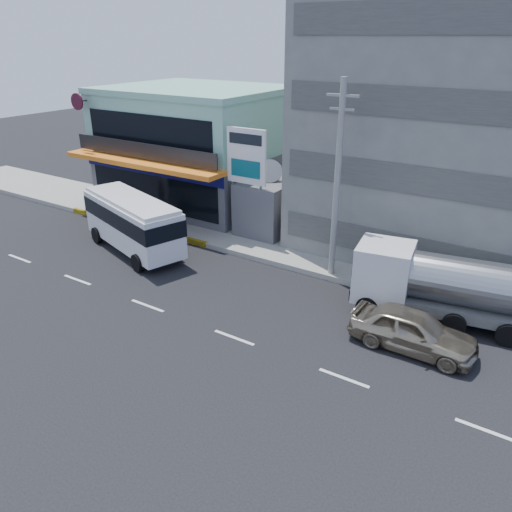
{
  "coord_description": "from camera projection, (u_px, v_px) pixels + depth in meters",
  "views": [
    {
      "loc": [
        15.44,
        -14.48,
        11.71
      ],
      "look_at": [
        3.85,
        3.49,
        2.2
      ],
      "focal_mm": 35.0,
      "sensor_mm": 36.0,
      "label": 1
    }
  ],
  "objects": [
    {
      "name": "tanker_truck",
      "position": [
        440.0,
        284.0,
        21.86
      ],
      "size": [
        8.26,
        3.66,
        3.15
      ],
      "color": "silver",
      "rests_on": "ground"
    },
    {
      "name": "concrete_building",
      "position": [
        465.0,
        129.0,
        27.24
      ],
      "size": [
        16.0,
        12.0,
        14.0
      ],
      "primitive_type": "cube",
      "color": "gray",
      "rests_on": "ground"
    },
    {
      "name": "motorcycle_rider",
      "position": [
        114.0,
        216.0,
        33.01
      ],
      "size": [
        1.72,
        0.93,
        2.1
      ],
      "color": "#530B16",
      "rests_on": "ground"
    },
    {
      "name": "utility_pole_near",
      "position": [
        337.0,
        183.0,
        24.14
      ],
      "size": [
        1.6,
        0.3,
        10.0
      ],
      "color": "#999993",
      "rests_on": "ground"
    },
    {
      "name": "minibus",
      "position": [
        133.0,
        220.0,
        28.73
      ],
      "size": [
        8.13,
        4.69,
        3.24
      ],
      "color": "silver",
      "rests_on": "ground"
    },
    {
      "name": "sedan",
      "position": [
        413.0,
        330.0,
        20.0
      ],
      "size": [
        5.05,
        2.06,
        1.72
      ],
      "primitive_type": "imported",
      "rotation": [
        0.0,
        0.0,
        1.56
      ],
      "color": "tan",
      "rests_on": "ground"
    },
    {
      "name": "shop_building",
      "position": [
        198.0,
        149.0,
        36.57
      ],
      "size": [
        12.4,
        11.7,
        8.0
      ],
      "color": "#444549",
      "rests_on": "ground"
    },
    {
      "name": "billboard",
      "position": [
        246.0,
        163.0,
        28.83
      ],
      "size": [
        2.6,
        0.18,
        6.9
      ],
      "color": "gray",
      "rests_on": "ground"
    },
    {
      "name": "gap_structure",
      "position": [
        278.0,
        204.0,
        32.03
      ],
      "size": [
        3.0,
        6.0,
        3.5
      ],
      "primitive_type": "cube",
      "color": "#444549",
      "rests_on": "ground"
    },
    {
      "name": "sidewalk",
      "position": [
        330.0,
        257.0,
        28.28
      ],
      "size": [
        70.0,
        5.0,
        0.3
      ],
      "primitive_type": "cube",
      "color": "gray",
      "rests_on": "ground"
    },
    {
      "name": "ground",
      "position": [
        148.0,
        306.0,
        23.52
      ],
      "size": [
        120.0,
        120.0,
        0.0
      ],
      "primitive_type": "plane",
      "color": "black",
      "rests_on": "ground"
    },
    {
      "name": "satellite_dish",
      "position": [
        270.0,
        180.0,
        30.52
      ],
      "size": [
        1.5,
        1.5,
        0.15
      ],
      "primitive_type": "cylinder",
      "color": "slate",
      "rests_on": "gap_structure"
    }
  ]
}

